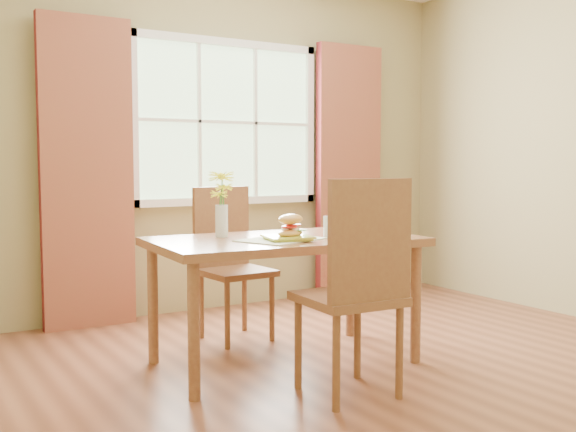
{
  "coord_description": "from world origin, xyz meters",
  "views": [
    {
      "loc": [
        -2.43,
        -3.03,
        1.18
      ],
      "look_at": [
        -0.42,
        0.25,
        0.87
      ],
      "focal_mm": 42.0,
      "sensor_mm": 36.0,
      "label": 1
    }
  ],
  "objects_px": {
    "dining_table": "(285,251)",
    "flower_vase": "(221,197)",
    "chair_near": "(359,279)",
    "chair_far": "(229,255)",
    "water_glass": "(330,227)",
    "croissant_sandwich": "(291,226)"
  },
  "relations": [
    {
      "from": "dining_table",
      "to": "flower_vase",
      "type": "distance_m",
      "value": 0.48
    },
    {
      "from": "chair_near",
      "to": "chair_far",
      "type": "bearing_deg",
      "value": 93.38
    },
    {
      "from": "water_glass",
      "to": "flower_vase",
      "type": "bearing_deg",
      "value": 148.7
    },
    {
      "from": "chair_far",
      "to": "flower_vase",
      "type": "xyz_separation_m",
      "value": [
        -0.29,
        -0.49,
        0.42
      ]
    },
    {
      "from": "chair_far",
      "to": "flower_vase",
      "type": "height_order",
      "value": "flower_vase"
    },
    {
      "from": "chair_near",
      "to": "croissant_sandwich",
      "type": "xyz_separation_m",
      "value": [
        -0.04,
        0.57,
        0.22
      ]
    },
    {
      "from": "dining_table",
      "to": "water_glass",
      "type": "xyz_separation_m",
      "value": [
        0.25,
        -0.11,
        0.13
      ]
    },
    {
      "from": "dining_table",
      "to": "chair_near",
      "type": "bearing_deg",
      "value": -86.54
    },
    {
      "from": "chair_near",
      "to": "flower_vase",
      "type": "xyz_separation_m",
      "value": [
        -0.29,
        0.94,
        0.37
      ]
    },
    {
      "from": "chair_near",
      "to": "croissant_sandwich",
      "type": "bearing_deg",
      "value": 97.6
    },
    {
      "from": "water_glass",
      "to": "chair_near",
      "type": "bearing_deg",
      "value": -112.65
    },
    {
      "from": "dining_table",
      "to": "chair_far",
      "type": "xyz_separation_m",
      "value": [
        -0.01,
        0.71,
        -0.11
      ]
    },
    {
      "from": "water_glass",
      "to": "flower_vase",
      "type": "relative_size",
      "value": 0.32
    },
    {
      "from": "water_glass",
      "to": "chair_far",
      "type": "bearing_deg",
      "value": 107.25
    },
    {
      "from": "dining_table",
      "to": "chair_near",
      "type": "xyz_separation_m",
      "value": [
        -0.01,
        -0.72,
        -0.06
      ]
    },
    {
      "from": "chair_near",
      "to": "chair_far",
      "type": "distance_m",
      "value": 1.42
    },
    {
      "from": "dining_table",
      "to": "flower_vase",
      "type": "bearing_deg",
      "value": 147.19
    },
    {
      "from": "dining_table",
      "to": "croissant_sandwich",
      "type": "xyz_separation_m",
      "value": [
        -0.05,
        -0.14,
        0.16
      ]
    },
    {
      "from": "croissant_sandwich",
      "to": "flower_vase",
      "type": "bearing_deg",
      "value": 100.06
    },
    {
      "from": "chair_far",
      "to": "water_glass",
      "type": "xyz_separation_m",
      "value": [
        0.25,
        -0.82,
        0.25
      ]
    },
    {
      "from": "croissant_sandwich",
      "to": "flower_vase",
      "type": "height_order",
      "value": "flower_vase"
    },
    {
      "from": "chair_far",
      "to": "chair_near",
      "type": "bearing_deg",
      "value": -94.23
    }
  ]
}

